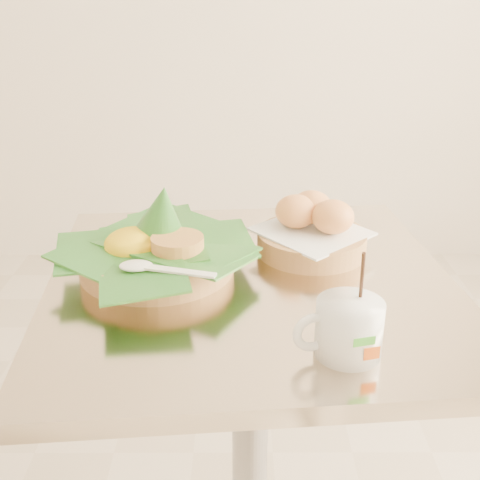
{
  "coord_description": "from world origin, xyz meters",
  "views": [
    {
      "loc": [
        0.13,
        -0.88,
        1.22
      ],
      "look_at": [
        0.13,
        0.07,
        0.82
      ],
      "focal_mm": 45.0,
      "sensor_mm": 36.0,
      "label": 1
    }
  ],
  "objects_px": {
    "cafe_table": "(250,383)",
    "coffee_mug": "(347,327)",
    "rice_basket": "(156,247)",
    "bread_basket": "(312,230)"
  },
  "relations": [
    {
      "from": "cafe_table",
      "to": "coffee_mug",
      "type": "xyz_separation_m",
      "value": [
        0.13,
        -0.23,
        0.26
      ]
    },
    {
      "from": "coffee_mug",
      "to": "rice_basket",
      "type": "bearing_deg",
      "value": 137.92
    },
    {
      "from": "coffee_mug",
      "to": "cafe_table",
      "type": "bearing_deg",
      "value": 118.7
    },
    {
      "from": "rice_basket",
      "to": "cafe_table",
      "type": "bearing_deg",
      "value": -11.79
    },
    {
      "from": "cafe_table",
      "to": "rice_basket",
      "type": "bearing_deg",
      "value": 168.21
    },
    {
      "from": "rice_basket",
      "to": "coffee_mug",
      "type": "bearing_deg",
      "value": -42.08
    },
    {
      "from": "cafe_table",
      "to": "bread_basket",
      "type": "relative_size",
      "value": 3.05
    },
    {
      "from": "cafe_table",
      "to": "coffee_mug",
      "type": "bearing_deg",
      "value": -61.3
    },
    {
      "from": "bread_basket",
      "to": "coffee_mug",
      "type": "bearing_deg",
      "value": -88.6
    },
    {
      "from": "bread_basket",
      "to": "rice_basket",
      "type": "bearing_deg",
      "value": -163.68
    }
  ]
}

